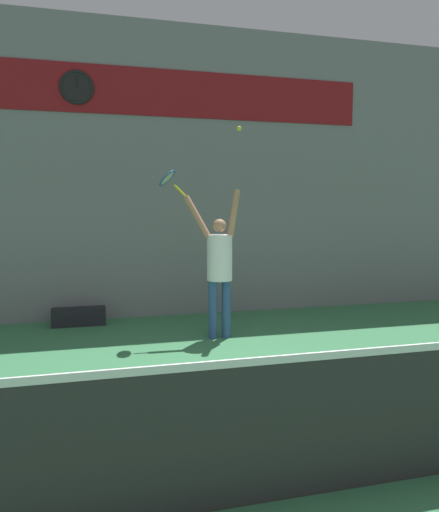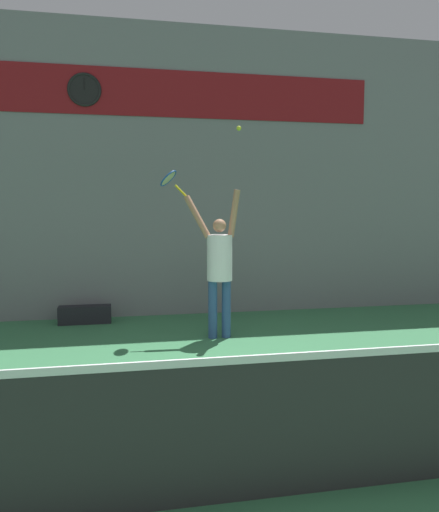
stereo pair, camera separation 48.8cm
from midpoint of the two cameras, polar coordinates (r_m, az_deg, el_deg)
ground_plane at (r=4.59m, az=1.11°, el=-18.60°), size 18.00×18.00×0.00m
back_wall at (r=8.78m, az=-7.53°, el=9.50°), size 18.00×0.10×5.00m
sponsor_banner at (r=8.92m, az=-7.59°, el=17.98°), size 6.97×0.02×0.78m
scoreboard_clock at (r=8.82m, az=-17.63°, el=17.91°), size 0.55×0.05×0.55m
court_net at (r=3.41m, az=6.73°, el=-18.31°), size 8.33×0.07×1.06m
tennis_player at (r=7.15m, az=-1.99°, el=-0.88°), size 0.81×0.47×2.14m
tennis_racket at (r=7.33m, az=-7.78°, el=8.69°), size 0.44×0.38×0.40m
tennis_ball at (r=7.12m, az=0.24°, el=14.38°), size 0.07×0.07×0.07m
equipment_bag at (r=8.42m, az=-17.40°, el=-6.64°), size 0.84×0.24×0.29m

